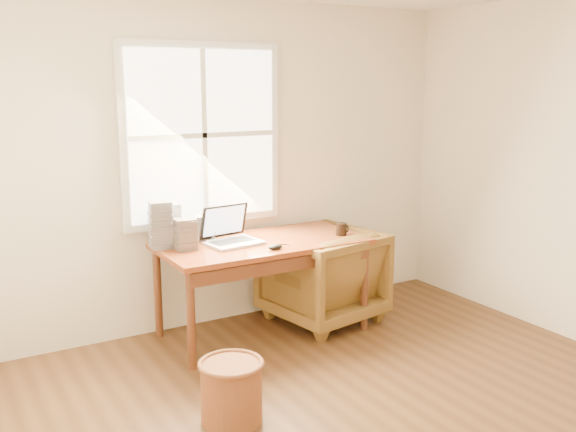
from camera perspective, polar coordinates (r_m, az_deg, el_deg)
name	(u,v)px	position (r m, az deg, el deg)	size (l,w,h in m)	color
room_shell	(402,203)	(3.50, 10.08, 1.13)	(4.04, 4.54, 2.64)	#52341C
desk	(263,244)	(4.97, -2.28, -2.46)	(1.60, 0.80, 0.04)	brown
armchair	(322,275)	(5.34, 3.04, -5.30)	(0.82, 0.85, 0.77)	brown
wicker_stool	(232,392)	(3.90, -5.04, -15.34)	(0.36, 0.36, 0.36)	brown
laptop	(234,224)	(4.83, -4.84, -0.69)	(0.43, 0.45, 0.32)	silver
mouse	(275,247)	(4.71, -1.14, -2.78)	(0.11, 0.07, 0.04)	black
coffee_mug	(341,229)	(5.15, 4.76, -1.17)	(0.09, 0.09, 0.10)	black
cd_stack_a	(168,224)	(4.96, -10.58, -0.68)	(0.15, 0.13, 0.30)	silver
cd_stack_b	(185,234)	(4.74, -9.11, -1.60)	(0.15, 0.13, 0.23)	#292A2F
cd_stack_c	(160,225)	(4.81, -11.27, -0.78)	(0.16, 0.14, 0.35)	#9E9CA9
cd_stack_d	(205,227)	(5.04, -7.40, -0.98)	(0.15, 0.13, 0.19)	#B6BBC2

